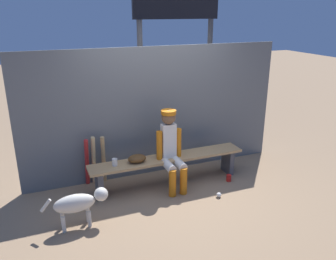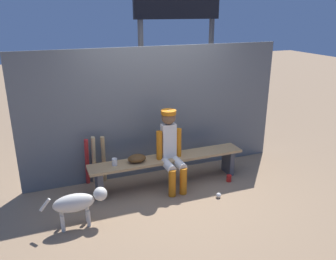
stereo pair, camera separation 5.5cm
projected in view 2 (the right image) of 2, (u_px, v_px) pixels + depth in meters
ground_plane at (168, 184)px, 5.54m from camera, size 30.00×30.00×0.00m
chainlink_fence at (157, 112)px, 5.65m from camera, size 4.38×0.03×2.12m
dugout_bench at (168, 163)px, 5.42m from camera, size 2.49×0.36×0.47m
player_seated at (171, 148)px, 5.23m from camera, size 0.41×0.55×1.23m
baseball_glove at (137, 158)px, 5.20m from camera, size 0.28×0.20×0.12m
bat_wood_tan at (104, 159)px, 5.45m from camera, size 0.09×0.21×0.81m
bat_wood_natural at (94, 160)px, 5.41m from camera, size 0.07×0.18×0.82m
bat_aluminum_red at (87, 162)px, 5.34m from camera, size 0.07×0.26×0.82m
baseball at (219, 195)px, 5.12m from camera, size 0.07×0.07×0.07m
cup_on_ground at (229, 178)px, 5.60m from camera, size 0.08×0.08×0.11m
cup_on_bench at (115, 162)px, 5.09m from camera, size 0.08×0.08×0.11m
scoreboard at (181, 20)px, 6.36m from camera, size 1.95×0.27×3.58m
dog at (78, 202)px, 4.37m from camera, size 0.84×0.20×0.49m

